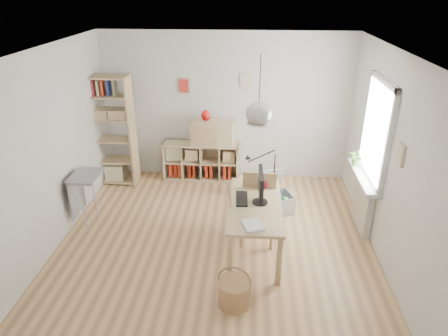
# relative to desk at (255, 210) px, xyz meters

# --- Properties ---
(ground) EXTENTS (4.50, 4.50, 0.00)m
(ground) POSITION_rel_desk_xyz_m (-0.55, 0.15, -0.66)
(ground) COLOR tan
(ground) RESTS_ON ground
(room_shell) EXTENTS (4.50, 4.50, 4.50)m
(room_shell) POSITION_rel_desk_xyz_m (-0.00, 0.00, 1.34)
(room_shell) COLOR white
(room_shell) RESTS_ON ground
(window_unit) EXTENTS (0.07, 1.16, 1.46)m
(window_unit) POSITION_rel_desk_xyz_m (1.68, 0.75, 0.89)
(window_unit) COLOR white
(window_unit) RESTS_ON ground
(radiator) EXTENTS (0.10, 0.80, 0.80)m
(radiator) POSITION_rel_desk_xyz_m (1.64, 0.75, -0.26)
(radiator) COLOR silver
(radiator) RESTS_ON ground
(windowsill) EXTENTS (0.22, 1.20, 0.06)m
(windowsill) POSITION_rel_desk_xyz_m (1.59, 0.75, 0.17)
(windowsill) COLOR white
(windowsill) RESTS_ON radiator
(desk) EXTENTS (0.70, 1.50, 0.75)m
(desk) POSITION_rel_desk_xyz_m (0.00, 0.00, 0.00)
(desk) COLOR tan
(desk) RESTS_ON ground
(cube_shelf) EXTENTS (1.40, 0.38, 0.72)m
(cube_shelf) POSITION_rel_desk_xyz_m (-1.02, 2.23, -0.36)
(cube_shelf) COLOR tan
(cube_shelf) RESTS_ON ground
(tall_bookshelf) EXTENTS (0.80, 0.38, 2.00)m
(tall_bookshelf) POSITION_rel_desk_xyz_m (-2.59, 1.95, 0.43)
(tall_bookshelf) COLOR tan
(tall_bookshelf) RESTS_ON ground
(side_table) EXTENTS (0.40, 0.55, 0.85)m
(side_table) POSITION_rel_desk_xyz_m (-2.59, 0.50, 0.01)
(side_table) COLOR gray
(side_table) RESTS_ON ground
(chair) EXTENTS (0.51, 0.51, 0.99)m
(chair) POSITION_rel_desk_xyz_m (0.05, 0.31, -0.09)
(chair) COLOR gray
(chair) RESTS_ON ground
(wicker_basket) EXTENTS (0.39, 0.39, 0.54)m
(wicker_basket) POSITION_rel_desk_xyz_m (-0.22, -1.06, -0.48)
(wicker_basket) COLOR #A07748
(wicker_basket) RESTS_ON ground
(storage_chest) EXTENTS (0.79, 0.83, 0.63)m
(storage_chest) POSITION_rel_desk_xyz_m (0.30, 1.11, -0.45)
(storage_chest) COLOR beige
(storage_chest) RESTS_ON ground
(monitor) EXTENTS (0.21, 0.52, 0.46)m
(monitor) POSITION_rel_desk_xyz_m (0.06, 0.03, 0.35)
(monitor) COLOR black
(monitor) RESTS_ON desk
(keyboard) EXTENTS (0.17, 0.42, 0.02)m
(keyboard) POSITION_rel_desk_xyz_m (-0.18, 0.10, 0.10)
(keyboard) COLOR black
(keyboard) RESTS_ON desk
(task_lamp) EXTENTS (0.46, 0.17, 0.49)m
(task_lamp) POSITION_rel_desk_xyz_m (0.05, 0.55, 0.42)
(task_lamp) COLOR black
(task_lamp) RESTS_ON desk
(yarn_ball) EXTENTS (0.13, 0.13, 0.13)m
(yarn_ball) POSITION_rel_desk_xyz_m (0.11, 0.43, 0.16)
(yarn_ball) COLOR #510A13
(yarn_ball) RESTS_ON desk
(paper_tray) EXTENTS (0.30, 0.34, 0.03)m
(paper_tray) POSITION_rel_desk_xyz_m (-0.03, -0.55, 0.11)
(paper_tray) COLOR white
(paper_tray) RESTS_ON desk
(drawer_chest) EXTENTS (0.81, 0.43, 0.44)m
(drawer_chest) POSITION_rel_desk_xyz_m (-0.78, 2.19, 0.28)
(drawer_chest) COLOR tan
(drawer_chest) RESTS_ON cube_shelf
(red_vase) EXTENTS (0.16, 0.16, 0.20)m
(red_vase) POSITION_rel_desk_xyz_m (-0.90, 2.19, 0.60)
(red_vase) COLOR #AD100E
(red_vase) RESTS_ON drawer_chest
(potted_plant) EXTENTS (0.31, 0.29, 0.28)m
(potted_plant) POSITION_rel_desk_xyz_m (1.57, 1.10, 0.34)
(potted_plant) COLOR #3B6A28
(potted_plant) RESTS_ON windowsill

